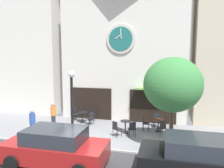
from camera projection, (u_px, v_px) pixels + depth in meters
name	position (u px, v px, depth m)	size (l,w,h in m)	color
ground_plane	(85.00, 149.00, 10.44)	(25.22, 10.23, 0.13)	gray
clock_building	(124.00, 36.00, 15.64)	(9.03, 3.71, 11.81)	silver
neighbor_building_left	(30.00, 21.00, 18.67)	(6.94, 4.77, 15.53)	silver
street_lamp	(72.00, 105.00, 11.50)	(0.36, 0.36, 3.77)	black
street_tree	(173.00, 85.00, 10.06)	(2.79, 2.51, 4.50)	brown
cafe_table_center	(83.00, 115.00, 14.65)	(0.67, 0.67, 0.74)	black
cafe_table_center_right	(125.00, 125.00, 12.59)	(0.61, 0.61, 0.74)	black
cafe_table_near_door	(158.00, 123.00, 12.82)	(0.63, 0.63, 0.75)	black
cafe_chair_mid_row	(93.00, 113.00, 15.08)	(0.56, 0.56, 0.90)	black
cafe_chair_by_entrance	(145.00, 122.00, 13.00)	(0.47, 0.47, 0.90)	black
cafe_chair_curbside	(132.00, 128.00, 11.89)	(0.53, 0.53, 0.90)	black
cafe_chair_outer	(91.00, 117.00, 14.09)	(0.51, 0.51, 0.90)	black
cafe_chair_corner	(162.00, 127.00, 12.04)	(0.55, 0.55, 0.90)	black
cafe_chair_facing_street	(157.00, 119.00, 13.63)	(0.49, 0.49, 0.90)	black
cafe_chair_right_end	(75.00, 113.00, 15.26)	(0.55, 0.55, 0.90)	black
cafe_chair_left_end	(116.00, 128.00, 11.94)	(0.56, 0.56, 0.90)	black
pedestrian_orange	(53.00, 115.00, 13.36)	(0.39, 0.39, 1.67)	#2D2D38
pedestrian_blue	(33.00, 124.00, 11.61)	(0.45, 0.45, 1.67)	#2D2D38
parked_car_red	(56.00, 147.00, 8.76)	(4.32, 2.05, 1.55)	maroon
parked_car_black	(198.00, 158.00, 7.73)	(4.31, 2.03, 1.55)	black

